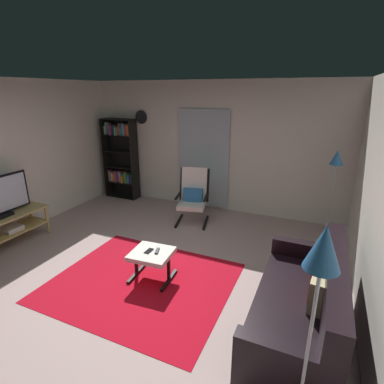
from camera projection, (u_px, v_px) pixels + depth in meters
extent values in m
plane|color=#B59A96|center=(134.00, 278.00, 4.05)|extent=(7.02, 7.02, 0.00)
cube|color=silver|center=(211.00, 147.00, 6.14)|extent=(5.60, 0.06, 2.60)
cube|color=silver|center=(203.00, 159.00, 6.22)|extent=(1.10, 0.01, 2.00)
cube|color=red|center=(142.00, 282.00, 3.96)|extent=(2.28, 1.92, 0.01)
cube|color=tan|center=(1.00, 218.00, 4.69)|extent=(0.51, 1.38, 0.02)
cube|color=tan|center=(5.00, 234.00, 4.78)|extent=(0.47, 1.32, 0.02)
cylinder|color=tan|center=(47.00, 220.00, 5.25)|extent=(0.05, 0.05, 0.50)
cylinder|color=tan|center=(31.00, 216.00, 5.41)|extent=(0.05, 0.05, 0.50)
cube|color=silver|center=(10.00, 228.00, 4.86)|extent=(0.31, 0.28, 0.07)
cube|color=black|center=(1.00, 216.00, 4.68)|extent=(0.20, 0.32, 0.05)
cube|color=black|center=(107.00, 158.00, 7.01)|extent=(0.02, 0.30, 1.81)
cube|color=black|center=(135.00, 161.00, 6.72)|extent=(0.02, 0.30, 1.81)
cube|color=black|center=(124.00, 158.00, 6.99)|extent=(0.78, 0.02, 1.81)
cube|color=black|center=(123.00, 196.00, 7.15)|extent=(0.75, 0.28, 0.02)
cube|color=black|center=(122.00, 182.00, 7.04)|extent=(0.75, 0.28, 0.02)
cube|color=black|center=(121.00, 167.00, 6.92)|extent=(0.75, 0.28, 0.02)
cube|color=black|center=(120.00, 151.00, 6.81)|extent=(0.75, 0.28, 0.02)
cube|color=black|center=(119.00, 135.00, 6.69)|extent=(0.75, 0.28, 0.02)
cube|color=black|center=(118.00, 119.00, 6.58)|extent=(0.75, 0.28, 0.02)
cube|color=#883F85|center=(110.00, 175.00, 7.14)|extent=(0.03, 0.14, 0.25)
cube|color=olive|center=(112.00, 176.00, 7.13)|extent=(0.04, 0.19, 0.22)
cube|color=#884093|center=(113.00, 176.00, 7.12)|extent=(0.03, 0.21, 0.20)
cube|color=beige|center=(113.00, 176.00, 7.08)|extent=(0.03, 0.15, 0.21)
cube|color=orange|center=(116.00, 177.00, 7.09)|extent=(0.04, 0.19, 0.19)
cube|color=#959A39|center=(116.00, 176.00, 7.04)|extent=(0.02, 0.14, 0.25)
cube|color=#96358A|center=(118.00, 176.00, 7.03)|extent=(0.04, 0.21, 0.26)
cube|color=orange|center=(120.00, 176.00, 7.02)|extent=(0.04, 0.11, 0.24)
cube|color=#5B8EA2|center=(121.00, 177.00, 6.99)|extent=(0.04, 0.14, 0.23)
cube|color=gold|center=(123.00, 178.00, 7.00)|extent=(0.03, 0.14, 0.16)
cube|color=orange|center=(124.00, 179.00, 6.97)|extent=(0.04, 0.21, 0.15)
cube|color=brown|center=(126.00, 177.00, 6.94)|extent=(0.04, 0.12, 0.27)
cube|color=#358B3E|center=(128.00, 178.00, 6.94)|extent=(0.04, 0.22, 0.23)
cube|color=teal|center=(130.00, 180.00, 6.93)|extent=(0.04, 0.15, 0.15)
cube|color=#3456B3|center=(131.00, 179.00, 6.91)|extent=(0.03, 0.21, 0.20)
cube|color=teal|center=(132.00, 180.00, 6.92)|extent=(0.03, 0.14, 0.15)
cube|color=#2F2A31|center=(133.00, 179.00, 6.86)|extent=(0.04, 0.22, 0.23)
cube|color=beige|center=(106.00, 130.00, 6.80)|extent=(0.03, 0.15, 0.18)
cube|color=teal|center=(107.00, 128.00, 6.76)|extent=(0.04, 0.11, 0.26)
cube|color=brown|center=(110.00, 129.00, 6.76)|extent=(0.04, 0.10, 0.24)
cube|color=brown|center=(111.00, 130.00, 6.75)|extent=(0.04, 0.10, 0.18)
cube|color=#9B3583|center=(113.00, 130.00, 6.73)|extent=(0.04, 0.23, 0.20)
cube|color=black|center=(114.00, 131.00, 6.70)|extent=(0.02, 0.11, 0.16)
cube|color=#24272C|center=(115.00, 130.00, 6.71)|extent=(0.02, 0.18, 0.21)
cube|color=#2B2F32|center=(116.00, 130.00, 6.67)|extent=(0.03, 0.16, 0.22)
cube|color=teal|center=(118.00, 131.00, 6.65)|extent=(0.04, 0.23, 0.17)
cube|color=brown|center=(119.00, 131.00, 6.63)|extent=(0.03, 0.17, 0.19)
cube|color=brown|center=(121.00, 129.00, 6.62)|extent=(0.03, 0.17, 0.27)
cube|color=#357C51|center=(122.00, 131.00, 6.61)|extent=(0.02, 0.14, 0.17)
cube|color=#305CA8|center=(124.00, 130.00, 6.59)|extent=(0.04, 0.16, 0.25)
cube|color=teal|center=(125.00, 130.00, 6.56)|extent=(0.03, 0.14, 0.26)
cube|color=red|center=(127.00, 131.00, 6.56)|extent=(0.04, 0.14, 0.22)
cube|color=#C13E27|center=(129.00, 130.00, 6.53)|extent=(0.04, 0.16, 0.25)
cube|color=gold|center=(131.00, 131.00, 6.52)|extent=(0.04, 0.19, 0.22)
cube|color=black|center=(295.00, 314.00, 3.10)|extent=(0.80, 1.89, 0.40)
cube|color=black|center=(334.00, 285.00, 2.84)|extent=(0.18, 1.89, 0.49)
cube|color=black|center=(287.00, 357.00, 2.25)|extent=(0.80, 0.14, 0.20)
cube|color=black|center=(305.00, 250.00, 3.76)|extent=(0.80, 0.14, 0.20)
cube|color=#CBC18D|center=(318.00, 290.00, 2.89)|extent=(0.17, 0.39, 0.34)
cube|color=red|center=(319.00, 281.00, 3.03)|extent=(0.17, 0.39, 0.34)
cube|color=black|center=(206.00, 223.00, 5.69)|extent=(0.18, 0.59, 0.04)
cube|color=black|center=(208.00, 185.00, 5.72)|extent=(0.08, 0.18, 0.63)
cube|color=black|center=(206.00, 196.00, 5.54)|extent=(0.16, 0.51, 0.03)
cube|color=black|center=(179.00, 221.00, 5.78)|extent=(0.18, 0.59, 0.04)
cube|color=black|center=(181.00, 184.00, 5.81)|extent=(0.08, 0.18, 0.63)
cube|color=black|center=(179.00, 195.00, 5.63)|extent=(0.16, 0.51, 0.03)
cube|color=white|center=(192.00, 204.00, 5.60)|extent=(0.59, 0.62, 0.08)
cube|color=white|center=(194.00, 183.00, 5.73)|extent=(0.51, 0.29, 0.60)
cube|color=#2A68A1|center=(193.00, 197.00, 5.65)|extent=(0.40, 0.27, 0.34)
cube|color=white|center=(152.00, 254.00, 3.93)|extent=(0.56, 0.52, 0.06)
cube|color=black|center=(137.00, 273.00, 4.12)|extent=(0.08, 0.48, 0.04)
cube|color=black|center=(136.00, 262.00, 4.06)|extent=(0.04, 0.04, 0.34)
cube|color=black|center=(169.00, 280.00, 3.96)|extent=(0.08, 0.48, 0.04)
cube|color=black|center=(169.00, 269.00, 3.91)|extent=(0.04, 0.04, 0.34)
cube|color=black|center=(157.00, 251.00, 3.93)|extent=(0.08, 0.15, 0.02)
cube|color=black|center=(149.00, 251.00, 3.93)|extent=(0.07, 0.14, 0.01)
cylinder|color=#B2B2B7|center=(307.00, 356.00, 2.02)|extent=(0.02, 0.02, 1.36)
cone|color=#2A68A1|center=(324.00, 247.00, 1.75)|extent=(0.22, 0.22, 0.29)
cylinder|color=#A5A5AD|center=(324.00, 243.00, 4.94)|extent=(0.22, 0.22, 0.02)
cylinder|color=#B2B2B7|center=(330.00, 205.00, 4.72)|extent=(0.02, 0.02, 1.32)
cone|color=#2B6EAC|center=(337.00, 157.00, 4.48)|extent=(0.20, 0.20, 0.22)
cylinder|color=silver|center=(141.00, 117.00, 6.52)|extent=(0.28, 0.02, 0.28)
cylinder|color=black|center=(141.00, 117.00, 6.51)|extent=(0.29, 0.01, 0.29)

